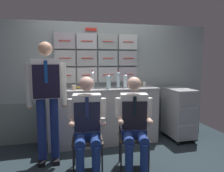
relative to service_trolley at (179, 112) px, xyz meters
The scene contains 17 objects.
galley_bulkhead 1.54m from the service_trolley, 161.63° to the left, with size 4.20×0.14×2.15m.
galley_counter 1.42m from the service_trolley, behind, with size 1.95×0.53×0.99m.
service_trolley is the anchor object (origin of this frame).
folding_chair_left 1.93m from the service_trolley, 159.04° to the right, with size 0.44×0.44×0.84m.
crew_member_left 2.02m from the service_trolley, 154.99° to the right, with size 0.50×0.64×1.27m.
folding_chair_right 1.40m from the service_trolley, 146.93° to the right, with size 0.48×0.48×0.84m.
crew_member_right 1.53m from the service_trolley, 142.73° to the right, with size 0.51×0.66×1.26m.
crew_member_standing 2.42m from the service_trolley, behind, with size 0.54×0.27×1.73m.
water_bottle_short 1.18m from the service_trolley, behind, with size 0.07×0.07×0.26m.
water_bottle_clear 1.72m from the service_trolley, behind, with size 0.06×0.06×0.32m.
water_bottle_tall 1.46m from the service_trolley, behind, with size 0.07×0.07×0.26m.
sparkling_bottle_green 1.30m from the service_trolley, behind, with size 0.06×0.06×0.31m.
paper_cup_tan 2.24m from the service_trolley, behind, with size 0.06×0.06×0.08m.
coffee_cup_spare 0.83m from the service_trolley, 157.76° to the left, with size 0.07×0.07×0.08m.
paper_cup_blue 1.99m from the service_trolley, behind, with size 0.07×0.07×0.08m.
coffee_cup_white 0.88m from the service_trolley, 151.21° to the left, with size 0.07×0.07×0.07m.
snack_banana 1.88m from the service_trolley, behind, with size 0.17×0.10×0.04m.
Camera 1 is at (-0.83, -2.64, 1.49)m, focal length 35.04 mm.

